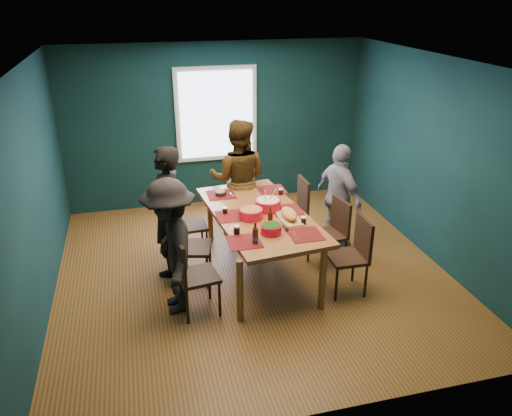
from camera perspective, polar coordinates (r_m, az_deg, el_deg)
The scene contains 26 objects.
room at distance 6.35m, azimuth -1.06°, elevation 4.63°, with size 5.01×5.01×2.71m.
dining_table at distance 6.37m, azimuth 0.41°, elevation -1.24°, with size 1.33×2.31×0.84m.
chair_left_far at distance 6.93m, azimuth -8.15°, elevation -1.43°, with size 0.43×0.43×0.91m.
chair_left_mid at distance 6.29m, azimuth -8.14°, elevation -3.74°, with size 0.54×0.54×0.99m.
chair_left_near at distance 5.68m, azimuth -7.61°, elevation -7.09°, with size 0.50×0.50×0.97m.
chair_right_far at distance 7.30m, azimuth 4.63°, elevation 0.33°, with size 0.44×0.44×0.95m.
chair_right_mid at distance 6.72m, azimuth 8.87°, elevation -2.25°, with size 0.49×0.49×0.92m.
chair_right_near at distance 6.16m, azimuth 11.18°, elevation -4.70°, with size 0.45×0.45×0.97m.
person_far_left at distance 6.42m, azimuth -10.18°, elevation -0.44°, with size 0.63×0.41×1.72m, color black.
person_back at distance 7.31m, azimuth -2.01°, elevation 3.28°, with size 0.87×0.68×1.79m, color black.
person_right at distance 7.12m, azimuth 9.47°, elevation 1.24°, with size 0.89×0.37×1.53m, color white.
person_near_left at distance 5.68m, azimuth -9.68°, elevation -4.44°, with size 1.04×0.60×1.61m, color black.
bowl_salad at distance 6.18m, azimuth -0.59°, elevation -0.60°, with size 0.30×0.30×0.12m.
bowl_dumpling at distance 6.42m, azimuth 1.37°, elevation 0.44°, with size 0.33×0.33×0.31m.
bowl_herbs at distance 5.81m, azimuth 1.71°, elevation -2.39°, with size 0.25×0.25×0.11m.
cutting_board at distance 6.16m, azimuth 3.79°, elevation -0.79°, with size 0.28×0.58×0.13m.
small_bowl at distance 6.88m, azimuth -4.05°, elevation 1.71°, with size 0.15×0.15×0.06m.
beer_bottle_a at distance 5.56m, azimuth -0.08°, elevation -3.22°, with size 0.07×0.07×0.26m.
beer_bottle_b at distance 5.99m, azimuth 1.64°, elevation -1.16°, with size 0.06×0.06×0.24m.
cola_glass_a at distance 5.79m, azimuth -2.22°, elevation -2.47°, with size 0.08×0.08×0.11m.
cola_glass_b at distance 6.07m, azimuth 5.47°, elevation -1.37°, with size 0.07×0.07×0.09m.
cola_glass_c at distance 6.90m, azimuth 2.84°, elevation 1.91°, with size 0.06×0.06×0.09m.
cola_glass_d at distance 6.31m, azimuth -3.57°, elevation -0.26°, with size 0.06×0.06×0.09m.
napkin_a at distance 6.44m, azimuth 3.65°, elevation -0.23°, with size 0.15×0.15×0.00m, color #EE8364.
napkin_b at distance 5.96m, azimuth -2.44°, elevation -2.28°, with size 0.12×0.12×0.00m, color #EE8364.
napkin_c at distance 5.79m, azimuth 5.26°, elevation -3.20°, with size 0.12×0.12×0.00m, color #EE8364.
Camera 1 is at (-1.35, -5.57, 3.48)m, focal length 35.00 mm.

